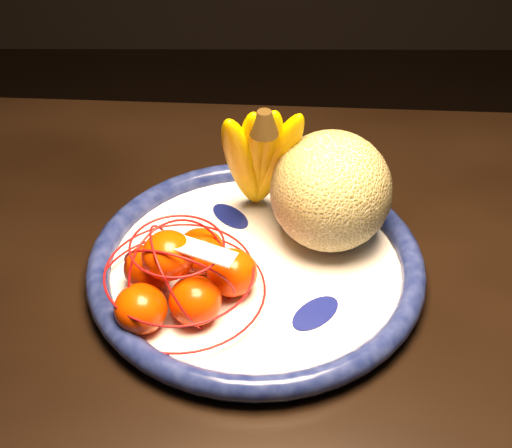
{
  "coord_description": "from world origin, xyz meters",
  "views": [
    {
      "loc": [
        -0.05,
        -0.51,
        1.4
      ],
      "look_at": [
        -0.06,
        0.16,
        0.85
      ],
      "focal_mm": 55.0,
      "sensor_mm": 36.0,
      "label": 1
    }
  ],
  "objects_px": {
    "dining_table": "(208,375)",
    "fruit_bowl": "(256,266)",
    "cantaloupe": "(331,191)",
    "mandarin_bag": "(181,276)",
    "banana_bunch": "(260,154)"
  },
  "relations": [
    {
      "from": "dining_table",
      "to": "mandarin_bag",
      "type": "bearing_deg",
      "value": 134.34
    },
    {
      "from": "cantaloupe",
      "to": "mandarin_bag",
      "type": "relative_size",
      "value": 0.58
    },
    {
      "from": "dining_table",
      "to": "mandarin_bag",
      "type": "xyz_separation_m",
      "value": [
        -0.03,
        0.03,
        0.13
      ]
    },
    {
      "from": "banana_bunch",
      "to": "dining_table",
      "type": "bearing_deg",
      "value": -117.53
    },
    {
      "from": "dining_table",
      "to": "banana_bunch",
      "type": "xyz_separation_m",
      "value": [
        0.06,
        0.17,
        0.19
      ]
    },
    {
      "from": "banana_bunch",
      "to": "fruit_bowl",
      "type": "bearing_deg",
      "value": -100.69
    },
    {
      "from": "cantaloupe",
      "to": "fruit_bowl",
      "type": "bearing_deg",
      "value": -149.16
    },
    {
      "from": "banana_bunch",
      "to": "mandarin_bag",
      "type": "height_order",
      "value": "banana_bunch"
    },
    {
      "from": "mandarin_bag",
      "to": "cantaloupe",
      "type": "bearing_deg",
      "value": 31.47
    },
    {
      "from": "dining_table",
      "to": "banana_bunch",
      "type": "distance_m",
      "value": 0.26
    },
    {
      "from": "fruit_bowl",
      "to": "mandarin_bag",
      "type": "height_order",
      "value": "mandarin_bag"
    },
    {
      "from": "dining_table",
      "to": "fruit_bowl",
      "type": "height_order",
      "value": "fruit_bowl"
    },
    {
      "from": "fruit_bowl",
      "to": "banana_bunch",
      "type": "distance_m",
      "value": 0.13
    },
    {
      "from": "dining_table",
      "to": "fruit_bowl",
      "type": "distance_m",
      "value": 0.14
    },
    {
      "from": "fruit_bowl",
      "to": "mandarin_bag",
      "type": "bearing_deg",
      "value": -147.87
    }
  ]
}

